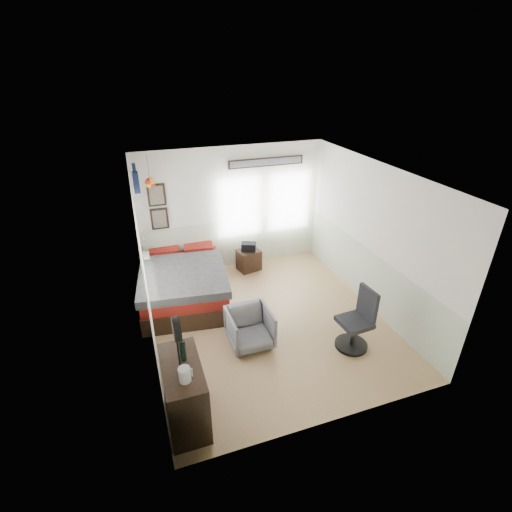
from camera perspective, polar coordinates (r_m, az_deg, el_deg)
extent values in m
cube|color=#9F7F54|center=(6.84, 1.91, -9.96)|extent=(4.00, 4.50, 0.01)
cube|color=silver|center=(8.07, -3.62, 7.17)|extent=(4.00, 0.02, 2.70)
cube|color=silver|center=(4.43, 12.73, -12.69)|extent=(4.00, 0.02, 2.70)
cube|color=silver|center=(5.78, -16.79, -2.83)|extent=(0.02, 4.50, 2.70)
cube|color=silver|center=(7.01, 17.59, 2.60)|extent=(0.02, 4.50, 2.70)
cube|color=white|center=(5.61, 2.35, 12.46)|extent=(4.00, 4.50, 0.02)
cube|color=beige|center=(8.37, -3.44, 2.02)|extent=(4.00, 0.01, 1.10)
cube|color=beige|center=(6.21, -15.71, -9.19)|extent=(0.01, 4.50, 1.10)
cube|color=beige|center=(7.37, 16.66, -3.05)|extent=(0.01, 4.50, 1.10)
cube|color=silver|center=(6.22, -16.89, 0.47)|extent=(0.03, 2.20, 1.35)
cube|color=silver|center=(8.05, -2.51, 7.53)|extent=(0.95, 0.03, 1.30)
cube|color=silver|center=(8.43, 5.08, 8.39)|extent=(0.95, 0.03, 1.30)
cube|color=black|center=(7.80, -14.62, 5.57)|extent=(0.35, 0.03, 0.45)
cube|color=black|center=(7.63, -15.07, 9.04)|extent=(0.35, 0.03, 0.45)
cube|color=#7F7259|center=(7.79, -14.61, 5.53)|extent=(0.27, 0.01, 0.37)
cube|color=#7F7259|center=(7.62, -15.05, 9.00)|extent=(0.27, 0.01, 0.37)
cube|color=black|center=(7.97, 1.60, 14.26)|extent=(1.65, 0.03, 0.18)
cube|color=gray|center=(7.96, 1.64, 14.23)|extent=(1.58, 0.01, 0.13)
cube|color=white|center=(6.46, -18.39, 9.91)|extent=(0.02, 0.48, 0.14)
sphere|color=red|center=(7.28, -15.98, 10.77)|extent=(0.20, 0.20, 0.20)
cube|color=black|center=(7.49, -10.90, -5.13)|extent=(1.80, 2.37, 0.35)
cube|color=maroon|center=(7.34, -11.09, -3.32)|extent=(1.75, 2.33, 0.20)
cube|color=#565453|center=(7.05, -10.91, -3.06)|extent=(1.79, 1.83, 0.15)
cube|color=maroon|center=(8.01, -14.75, 0.45)|extent=(0.65, 0.45, 0.15)
cube|color=maroon|center=(8.07, -9.65, 1.22)|extent=(0.65, 0.45, 0.15)
cube|color=black|center=(5.09, -10.96, -19.95)|extent=(0.48, 1.00, 0.90)
imported|color=gray|center=(6.16, -0.95, -11.02)|extent=(0.70, 0.72, 0.64)
cube|color=black|center=(8.30, -1.11, -0.60)|extent=(0.54, 0.47, 0.47)
cylinder|color=black|center=(6.49, 14.41, -13.08)|extent=(0.53, 0.53, 0.05)
cylinder|color=black|center=(6.35, 14.65, -11.50)|extent=(0.06, 0.06, 0.41)
cube|color=#232426|center=(6.20, 14.91, -9.81)|extent=(0.50, 0.50, 0.08)
cube|color=#232426|center=(6.14, 16.80, -6.99)|extent=(0.09, 0.43, 0.53)
cylinder|color=silver|center=(4.53, -10.92, -17.48)|extent=(0.14, 0.14, 0.19)
cube|color=silver|center=(4.53, -9.83, -17.20)|extent=(0.02, 0.02, 0.11)
cylinder|color=black|center=(4.75, -11.18, -14.04)|extent=(0.07, 0.07, 0.30)
cylinder|color=black|center=(4.54, -11.87, -14.08)|extent=(0.02, 0.02, 0.59)
cylinder|color=black|center=(4.34, -12.27, -10.99)|extent=(0.07, 0.29, 0.29)
cylinder|color=black|center=(4.34, -11.75, -10.90)|extent=(0.03, 0.31, 0.31)
cube|color=black|center=(8.15, -1.13, 1.43)|extent=(0.36, 0.31, 0.18)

